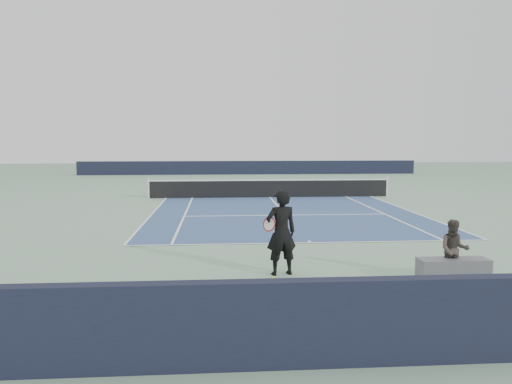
{
  "coord_description": "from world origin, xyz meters",
  "views": [
    {
      "loc": [
        -2.72,
        -26.33,
        3.07
      ],
      "look_at": [
        -1.31,
        -7.63,
        1.1
      ],
      "focal_mm": 35.0,
      "sensor_mm": 36.0,
      "label": 1
    }
  ],
  "objects": [
    {
      "name": "windscreen_far",
      "position": [
        0.0,
        17.88,
        0.6
      ],
      "size": [
        30.0,
        0.25,
        1.2
      ],
      "primitive_type": "cube",
      "color": "black",
      "rests_on": "ground"
    },
    {
      "name": "tennis_net",
      "position": [
        0.0,
        0.0,
        0.5
      ],
      "size": [
        12.9,
        0.1,
        1.07
      ],
      "color": "silver",
      "rests_on": "ground"
    },
    {
      "name": "ground",
      "position": [
        0.0,
        0.0,
        0.0
      ],
      "size": [
        80.0,
        80.0,
        0.0
      ],
      "primitive_type": "plane",
      "color": "gray"
    },
    {
      "name": "windscreen_near",
      "position": [
        0.0,
        -19.88,
        0.6
      ],
      "size": [
        30.0,
        0.25,
        1.2
      ],
      "primitive_type": "cube",
      "color": "black",
      "rests_on": "ground"
    },
    {
      "name": "tennis_ball",
      "position": [
        -1.53,
        -15.65,
        0.04
      ],
      "size": [
        0.07,
        0.07,
        0.07
      ],
      "primitive_type": "sphere",
      "color": "#B8D62B",
      "rests_on": "ground"
    },
    {
      "name": "spectator_bench",
      "position": [
        2.38,
        -16.04,
        0.48
      ],
      "size": [
        1.6,
        0.98,
        1.35
      ],
      "color": "#55565A",
      "rests_on": "ground"
    },
    {
      "name": "court_surface",
      "position": [
        0.0,
        0.0,
        0.01
      ],
      "size": [
        10.97,
        23.77,
        0.01
      ],
      "primitive_type": "cube",
      "color": "#324C78",
      "rests_on": "ground"
    },
    {
      "name": "tennis_player",
      "position": [
        -1.31,
        -15.25,
        0.98
      ],
      "size": [
        0.87,
        0.68,
        1.96
      ],
      "color": "black",
      "rests_on": "ground"
    }
  ]
}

